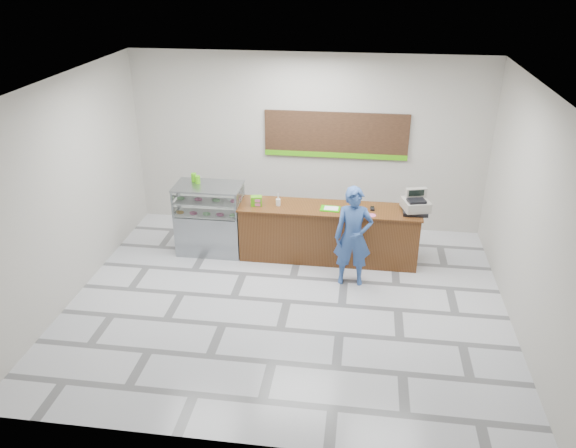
# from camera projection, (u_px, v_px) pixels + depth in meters

# --- Properties ---
(floor) EXTENTS (7.00, 7.00, 0.00)m
(floor) POSITION_uv_depth(u_px,v_px,m) (287.00, 301.00, 9.16)
(floor) COLOR silver
(floor) RESTS_ON ground
(back_wall) EXTENTS (7.00, 0.00, 7.00)m
(back_wall) POSITION_uv_depth(u_px,v_px,m) (308.00, 143.00, 11.08)
(back_wall) COLOR #BCB7AC
(back_wall) RESTS_ON floor
(ceiling) EXTENTS (7.00, 7.00, 0.00)m
(ceiling) POSITION_uv_depth(u_px,v_px,m) (287.00, 85.00, 7.64)
(ceiling) COLOR silver
(ceiling) RESTS_ON back_wall
(sales_counter) EXTENTS (3.26, 0.76, 1.03)m
(sales_counter) POSITION_uv_depth(u_px,v_px,m) (329.00, 233.00, 10.25)
(sales_counter) COLOR #5F3216
(sales_counter) RESTS_ON floor
(display_case) EXTENTS (1.22, 0.72, 1.33)m
(display_case) POSITION_uv_depth(u_px,v_px,m) (210.00, 218.00, 10.45)
(display_case) COLOR gray
(display_case) RESTS_ON floor
(menu_board) EXTENTS (2.80, 0.06, 0.90)m
(menu_board) POSITION_uv_depth(u_px,v_px,m) (336.00, 136.00, 10.90)
(menu_board) COLOR black
(menu_board) RESTS_ON back_wall
(cash_register) EXTENTS (0.53, 0.55, 0.41)m
(cash_register) POSITION_uv_depth(u_px,v_px,m) (416.00, 204.00, 9.78)
(cash_register) COLOR black
(cash_register) RESTS_ON sales_counter
(card_terminal) EXTENTS (0.08, 0.15, 0.04)m
(card_terminal) POSITION_uv_depth(u_px,v_px,m) (372.00, 209.00, 9.94)
(card_terminal) COLOR black
(card_terminal) RESTS_ON sales_counter
(serving_tray) EXTENTS (0.35, 0.26, 0.02)m
(serving_tray) POSITION_uv_depth(u_px,v_px,m) (330.00, 209.00, 9.96)
(serving_tray) COLOR #27C006
(serving_tray) RESTS_ON sales_counter
(napkin_box) EXTENTS (0.14, 0.14, 0.12)m
(napkin_box) POSITION_uv_depth(u_px,v_px,m) (257.00, 200.00, 10.17)
(napkin_box) COLOR white
(napkin_box) RESTS_ON sales_counter
(straw_cup) EXTENTS (0.08, 0.08, 0.12)m
(straw_cup) POSITION_uv_depth(u_px,v_px,m) (278.00, 202.00, 10.08)
(straw_cup) COLOR silver
(straw_cup) RESTS_ON sales_counter
(promo_box) EXTENTS (0.22, 0.17, 0.18)m
(promo_box) POSITION_uv_depth(u_px,v_px,m) (256.00, 201.00, 10.07)
(promo_box) COLOR #49AD0E
(promo_box) RESTS_ON sales_counter
(donut_decal) EXTENTS (0.16, 0.16, 0.00)m
(donut_decal) POSITION_uv_depth(u_px,v_px,m) (371.00, 215.00, 9.72)
(donut_decal) COLOR #D25A90
(donut_decal) RESTS_ON sales_counter
(green_cup_left) EXTENTS (0.10, 0.10, 0.16)m
(green_cup_left) POSITION_uv_depth(u_px,v_px,m) (194.00, 177.00, 10.33)
(green_cup_left) COLOR #49AD0E
(green_cup_left) RESTS_ON display_case
(green_cup_right) EXTENTS (0.09, 0.09, 0.14)m
(green_cup_right) POSITION_uv_depth(u_px,v_px,m) (198.00, 180.00, 10.24)
(green_cup_right) COLOR #49AD0E
(green_cup_right) RESTS_ON display_case
(customer) EXTENTS (0.65, 0.44, 1.74)m
(customer) POSITION_uv_depth(u_px,v_px,m) (353.00, 237.00, 9.33)
(customer) COLOR #305192
(customer) RESTS_ON floor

